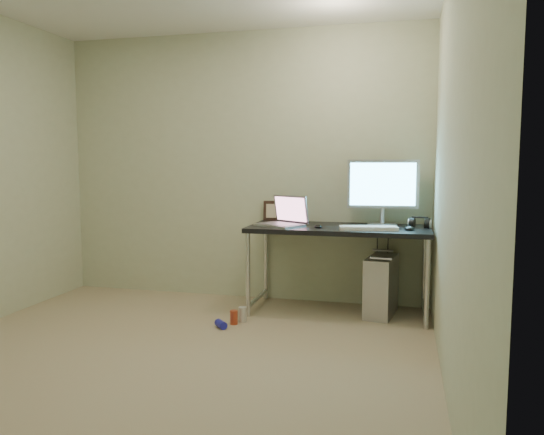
{
  "coord_description": "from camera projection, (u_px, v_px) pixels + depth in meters",
  "views": [
    {
      "loc": [
        1.5,
        -3.06,
        1.3
      ],
      "look_at": [
        0.47,
        1.07,
        0.85
      ],
      "focal_mm": 35.0,
      "sensor_mm": 36.0,
      "label": 1
    }
  ],
  "objects": [
    {
      "name": "can_blue",
      "position": [
        221.0,
        324.0,
        4.15
      ],
      "size": [
        0.12,
        0.12,
        0.06
      ],
      "primitive_type": "cylinder",
      "rotation": [
        1.57,
        0.0,
        0.76
      ],
      "color": "#2021BB",
      "rests_on": "ground"
    },
    {
      "name": "laptop",
      "position": [
        284.0,
        219.0,
        4.56
      ],
      "size": [
        0.47,
        0.45,
        0.26
      ],
      "rotation": [
        0.0,
        0.0,
        -0.52
      ],
      "color": "silver",
      "rests_on": "desk"
    },
    {
      "name": "can_white",
      "position": [
        243.0,
        314.0,
        4.32
      ],
      "size": [
        0.08,
        0.08,
        0.12
      ],
      "primitive_type": "cylinder",
      "rotation": [
        0.0,
        0.0,
        0.21
      ],
      "color": "silver",
      "rests_on": "ground"
    },
    {
      "name": "mouse_left",
      "position": [
        318.0,
        225.0,
        4.43
      ],
      "size": [
        0.08,
        0.11,
        0.03
      ],
      "primitive_type": "ellipsoid",
      "rotation": [
        0.0,
        0.0,
        0.19
      ],
      "color": "black",
      "rests_on": "desk"
    },
    {
      "name": "headphones",
      "position": [
        420.0,
        224.0,
        4.43
      ],
      "size": [
        0.19,
        0.11,
        0.12
      ],
      "rotation": [
        0.0,
        0.0,
        -0.2
      ],
      "color": "black",
      "rests_on": "desk"
    },
    {
      "name": "tower_computer",
      "position": [
        381.0,
        286.0,
        4.49
      ],
      "size": [
        0.28,
        0.51,
        0.53
      ],
      "rotation": [
        0.0,
        0.0,
        -0.16
      ],
      "color": "silver",
      "rests_on": "ground"
    },
    {
      "name": "cable_b",
      "position": [
        387.0,
        266.0,
        4.7
      ],
      "size": [
        0.02,
        0.11,
        0.71
      ],
      "primitive_type": "cylinder",
      "rotation": [
        0.14,
        0.0,
        0.09
      ],
      "color": "black",
      "rests_on": "ground"
    },
    {
      "name": "can_red",
      "position": [
        234.0,
        317.0,
        4.25
      ],
      "size": [
        0.07,
        0.07,
        0.11
      ],
      "primitive_type": "cylinder",
      "rotation": [
        0.0,
        0.0,
        0.13
      ],
      "color": "#B64023",
      "rests_on": "ground"
    },
    {
      "name": "cable_a",
      "position": [
        377.0,
        263.0,
        4.74
      ],
      "size": [
        0.01,
        0.16,
        0.69
      ],
      "primitive_type": "cylinder",
      "rotation": [
        0.21,
        0.0,
        0.0
      ],
      "color": "black",
      "rests_on": "ground"
    },
    {
      "name": "keyboard",
      "position": [
        368.0,
        228.0,
        4.29
      ],
      "size": [
        0.48,
        0.22,
        0.03
      ],
      "primitive_type": "cube",
      "rotation": [
        0.0,
        0.0,
        0.16
      ],
      "color": "white",
      "rests_on": "desk"
    },
    {
      "name": "wall_right",
      "position": [
        452.0,
        171.0,
        2.9
      ],
      "size": [
        0.02,
        3.5,
        2.5
      ],
      "primitive_type": "cube",
      "color": "beige",
      "rests_on": "ground"
    },
    {
      "name": "monitor",
      "position": [
        383.0,
        187.0,
        4.54
      ],
      "size": [
        0.61,
        0.2,
        0.57
      ],
      "rotation": [
        0.0,
        0.0,
        0.1
      ],
      "color": "silver",
      "rests_on": "desk"
    },
    {
      "name": "floor",
      "position": [
        163.0,
        362.0,
        3.45
      ],
      "size": [
        3.5,
        3.5,
        0.0
      ],
      "primitive_type": "plane",
      "color": "tan",
      "rests_on": "ground"
    },
    {
      "name": "mouse_right",
      "position": [
        410.0,
        227.0,
        4.27
      ],
      "size": [
        0.09,
        0.13,
        0.04
      ],
      "primitive_type": "ellipsoid",
      "rotation": [
        0.0,
        0.0,
        0.11
      ],
      "color": "black",
      "rests_on": "desk"
    },
    {
      "name": "desk",
      "position": [
        339.0,
        236.0,
        4.51
      ],
      "size": [
        1.53,
        0.67,
        0.75
      ],
      "color": "black",
      "rests_on": "ground"
    },
    {
      "name": "picture_frame",
      "position": [
        276.0,
        211.0,
        4.95
      ],
      "size": [
        0.24,
        0.1,
        0.19
      ],
      "primitive_type": "cube",
      "rotation": [
        -0.21,
        0.0,
        0.16
      ],
      "color": "black",
      "rests_on": "desk"
    },
    {
      "name": "webcam",
      "position": [
        295.0,
        212.0,
        4.85
      ],
      "size": [
        0.04,
        0.03,
        0.12
      ],
      "rotation": [
        0.0,
        0.0,
        -0.12
      ],
      "color": "silver",
      "rests_on": "desk"
    },
    {
      "name": "wall_back",
      "position": [
        242.0,
        167.0,
        5.01
      ],
      "size": [
        3.5,
        0.02,
        2.5
      ],
      "primitive_type": "cube",
      "color": "beige",
      "rests_on": "ground"
    }
  ]
}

